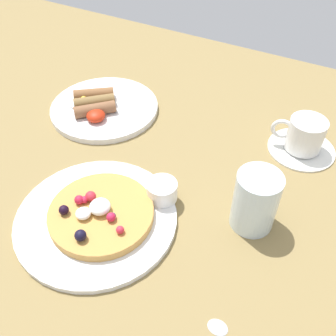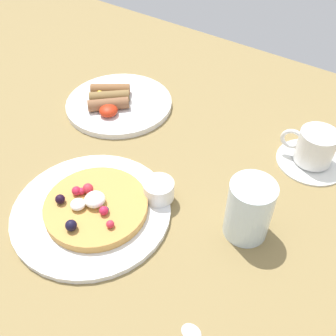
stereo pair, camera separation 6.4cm
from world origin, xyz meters
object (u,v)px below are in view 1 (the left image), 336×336
syrup_ramekin (162,190)px  coffee_saucer (301,148)px  breakfast_plate (105,108)px  coffee_cup (305,134)px  pancake_plate (96,218)px  water_glass (255,201)px

syrup_ramekin → coffee_saucer: bearing=54.4°
breakfast_plate → coffee_cup: (41.94, 7.53, 3.42)cm
pancake_plate → syrup_ramekin: 11.85cm
syrup_ramekin → coffee_saucer: syrup_ramekin is taller
pancake_plate → breakfast_plate: (-16.67, 26.19, 0.13)cm
pancake_plate → coffee_saucer: 42.29cm
coffee_saucer → water_glass: (-2.79, -21.92, 4.86)cm
coffee_saucer → coffee_cup: 3.70cm
syrup_ramekin → coffee_cup: (17.67, 24.91, 1.29)cm
breakfast_plate → coffee_saucer: bearing=10.2°
coffee_saucer → syrup_ramekin: bearing=-125.6°
breakfast_plate → syrup_ramekin: bearing=-35.6°
coffee_saucer → water_glass: water_glass is taller
breakfast_plate → pancake_plate: bearing=-57.5°
syrup_ramekin → breakfast_plate: syrup_ramekin is taller
pancake_plate → breakfast_plate: size_ratio=1.13×
syrup_ramekin → breakfast_plate: size_ratio=0.22×
pancake_plate → breakfast_plate: 31.05cm
syrup_ramekin → water_glass: bearing=11.4°
pancake_plate → water_glass: (22.67, 11.84, 4.71)cm
coffee_cup → water_glass: bearing=-96.8°
syrup_ramekin → coffee_cup: 30.57cm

